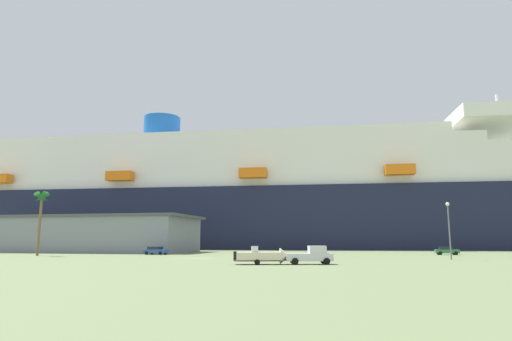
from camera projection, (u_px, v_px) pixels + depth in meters
name	position (u px, v px, depth m)	size (l,w,h in m)	color
ground_plane	(232.00, 253.00, 97.05)	(600.00, 600.00, 0.00)	#66754C
cruise_ship	(267.00, 201.00, 140.78)	(277.93, 42.28, 53.66)	#191E38
terminal_building	(65.00, 234.00, 103.56)	(65.50, 26.00, 8.39)	gray
pickup_truck	(311.00, 255.00, 51.76)	(5.85, 2.98, 2.20)	silver
small_boat_on_trailer	(265.00, 256.00, 51.54)	(7.53, 3.04, 2.15)	#595960
palm_tree	(41.00, 202.00, 79.82)	(2.89, 2.92, 11.85)	brown
street_lamp	(449.00, 222.00, 64.31)	(0.56, 0.56, 8.50)	slate
parked_car_green_wagon	(447.00, 251.00, 82.83)	(4.40, 2.38, 1.58)	#2D723F
parked_car_blue_suv	(156.00, 250.00, 83.89)	(4.91, 2.84, 1.58)	#264C99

